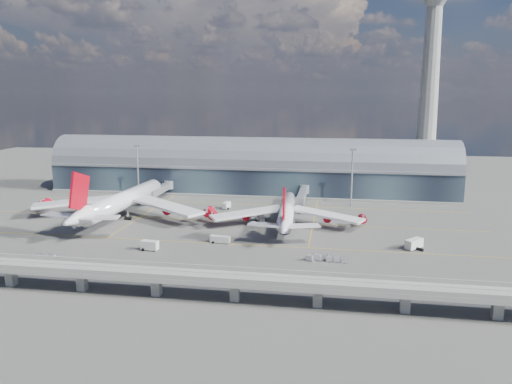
% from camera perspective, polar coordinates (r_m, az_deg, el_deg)
% --- Properties ---
extents(ground, '(500.00, 500.00, 0.00)m').
position_cam_1_polar(ground, '(179.33, -5.09, -4.86)').
color(ground, '#474744').
rests_on(ground, ground).
extents(taxi_lines, '(200.00, 80.12, 0.01)m').
position_cam_1_polar(taxi_lines, '(200.03, -3.51, -3.13)').
color(taxi_lines, gold).
rests_on(taxi_lines, ground).
extents(terminal, '(200.00, 30.00, 28.00)m').
position_cam_1_polar(terminal, '(251.44, -0.70, 2.52)').
color(terminal, '#1C232F').
rests_on(terminal, ground).
extents(control_tower, '(19.00, 19.00, 103.00)m').
position_cam_1_polar(control_tower, '(253.01, 19.19, 11.12)').
color(control_tower, gray).
rests_on(control_tower, ground).
extents(guideway, '(220.00, 8.50, 7.20)m').
position_cam_1_polar(guideway, '(127.89, -11.35, -9.30)').
color(guideway, gray).
rests_on(guideway, ground).
extents(floodlight_mast_left, '(3.00, 0.70, 25.70)m').
position_cam_1_polar(floodlight_mast_left, '(243.32, -13.36, 2.46)').
color(floodlight_mast_left, gray).
rests_on(floodlight_mast_left, ground).
extents(floodlight_mast_right, '(3.00, 0.70, 25.70)m').
position_cam_1_polar(floodlight_mast_right, '(224.64, 10.91, 1.84)').
color(floodlight_mast_right, gray).
rests_on(floodlight_mast_right, ground).
extents(airliner_left, '(75.66, 79.47, 24.23)m').
position_cam_1_polar(airliner_left, '(206.96, -15.17, -1.05)').
color(airliner_left, white).
rests_on(airliner_left, ground).
extents(airliner_right, '(60.20, 62.93, 19.96)m').
position_cam_1_polar(airliner_right, '(189.06, 3.51, -2.37)').
color(airliner_right, white).
rests_on(airliner_right, ground).
extents(jet_bridge_left, '(4.40, 28.00, 7.25)m').
position_cam_1_polar(jet_bridge_left, '(238.67, -10.79, 0.34)').
color(jet_bridge_left, gray).
rests_on(jet_bridge_left, ground).
extents(jet_bridge_right, '(4.40, 32.00, 7.25)m').
position_cam_1_polar(jet_bridge_right, '(222.85, 5.32, -0.29)').
color(jet_bridge_right, gray).
rests_on(jet_bridge_right, ground).
extents(service_truck_1, '(5.65, 3.11, 3.16)m').
position_cam_1_polar(service_truck_1, '(164.45, -12.05, -6.00)').
color(service_truck_1, silver).
rests_on(service_truck_1, ground).
extents(service_truck_2, '(6.98, 2.63, 2.47)m').
position_cam_1_polar(service_truck_2, '(168.92, -4.12, -5.42)').
color(service_truck_2, silver).
rests_on(service_truck_2, ground).
extents(service_truck_3, '(6.51, 6.86, 3.31)m').
position_cam_1_polar(service_truck_3, '(170.08, 17.61, -5.67)').
color(service_truck_3, silver).
rests_on(service_truck_3, ground).
extents(service_truck_4, '(3.21, 5.27, 2.86)m').
position_cam_1_polar(service_truck_4, '(217.80, -3.41, -1.54)').
color(service_truck_4, silver).
rests_on(service_truck_4, ground).
extents(service_truck_5, '(3.95, 5.48, 2.48)m').
position_cam_1_polar(service_truck_5, '(195.81, 0.54, -3.04)').
color(service_truck_5, silver).
rests_on(service_truck_5, ground).
extents(cargo_train_0, '(7.09, 2.56, 1.55)m').
position_cam_1_polar(cargo_train_0, '(165.84, -23.03, -6.81)').
color(cargo_train_0, gray).
rests_on(cargo_train_0, ground).
extents(cargo_train_1, '(6.59, 1.89, 1.45)m').
position_cam_1_polar(cargo_train_1, '(151.98, 9.20, -7.68)').
color(cargo_train_1, gray).
rests_on(cargo_train_1, ground).
extents(cargo_train_2, '(7.51, 3.96, 1.66)m').
position_cam_1_polar(cargo_train_2, '(153.03, 7.08, -7.44)').
color(cargo_train_2, gray).
rests_on(cargo_train_2, ground).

